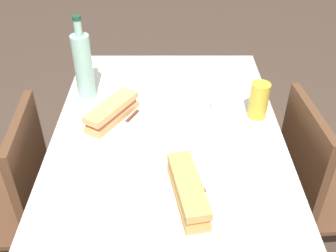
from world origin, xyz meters
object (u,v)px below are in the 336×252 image
object	(u,v)px
chair_near	(12,199)
beer_glass	(259,100)
water_bottle	(84,65)
knife_near	(205,192)
baguette_sandwich_near	(188,190)
plate_near	(188,200)
chair_far	(319,186)
baguette_sandwich_far	(112,112)
plate_far	(113,121)
knife_far	(127,122)
olive_bowl	(225,105)
dining_table	(168,156)

from	to	relation	value
chair_near	beer_glass	xyz separation A→B (m)	(-0.16, 0.94, 0.34)
water_bottle	knife_near	bearing A→B (deg)	37.88
water_bottle	baguette_sandwich_near	bearing A→B (deg)	33.55
chair_near	plate_near	world-z (taller)	chair_near
chair_far	baguette_sandwich_far	world-z (taller)	chair_far
plate_far	water_bottle	size ratio (longest dim) A/B	0.75
knife_far	olive_bowl	world-z (taller)	olive_bowl
dining_table	chair_near	bearing A→B (deg)	-83.03
knife_near	plate_far	bearing A→B (deg)	-139.90
chair_far	beer_glass	distance (m)	0.45
plate_far	olive_bowl	size ratio (longest dim) A/B	2.30
dining_table	plate_near	xyz separation A→B (m)	(0.34, 0.06, 0.13)
knife_near	knife_far	xyz separation A→B (m)	(-0.35, -0.26, 0.00)
chair_near	plate_far	size ratio (longest dim) A/B	3.46
knife_far	baguette_sandwich_far	bearing A→B (deg)	-109.84
olive_bowl	dining_table	bearing A→B (deg)	-56.96
plate_far	knife_far	xyz separation A→B (m)	(0.02, 0.05, 0.01)
knife_far	chair_near	bearing A→B (deg)	-77.40
chair_near	knife_near	xyz separation A→B (m)	(0.25, 0.71, 0.29)
knife_near	knife_far	world-z (taller)	same
beer_glass	olive_bowl	size ratio (longest dim) A/B	1.28
chair_near	knife_near	distance (m)	0.81
baguette_sandwich_far	water_bottle	world-z (taller)	water_bottle
baguette_sandwich_near	knife_far	distance (m)	0.42
plate_far	chair_near	bearing A→B (deg)	-73.24
water_bottle	olive_bowl	xyz separation A→B (m)	(0.09, 0.54, -0.12)
plate_near	beer_glass	distance (m)	0.52
chair_far	chair_near	size ratio (longest dim) A/B	1.00
baguette_sandwich_far	plate_near	bearing A→B (deg)	33.72
chair_far	plate_near	distance (m)	0.70
chair_near	beer_glass	size ratio (longest dim) A/B	6.23
dining_table	knife_far	distance (m)	0.20
knife_near	water_bottle	size ratio (longest dim) A/B	0.50
dining_table	knife_near	xyz separation A→B (m)	(0.32, 0.11, 0.14)
chair_far	plate_far	xyz separation A→B (m)	(-0.05, -0.80, 0.28)
plate_near	baguette_sandwich_far	distance (m)	0.47
dining_table	knife_far	size ratio (longest dim) A/B	7.13
plate_far	beer_glass	xyz separation A→B (m)	(-0.04, 0.54, 0.06)
knife_near	olive_bowl	distance (m)	0.47
chair_near	knife_near	world-z (taller)	chair_near
beer_glass	water_bottle	bearing A→B (deg)	-102.44
baguette_sandwich_near	olive_bowl	size ratio (longest dim) A/B	2.43
baguette_sandwich_near	knife_far	size ratio (longest dim) A/B	1.60
plate_near	knife_far	world-z (taller)	knife_far
baguette_sandwich_near	knife_far	bearing A→B (deg)	-150.85
knife_near	baguette_sandwich_far	distance (m)	0.48
chair_near	olive_bowl	size ratio (longest dim) A/B	7.95
chair_near	plate_near	distance (m)	0.77
knife_near	beer_glass	bearing A→B (deg)	150.98
beer_glass	plate_far	bearing A→B (deg)	-85.30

